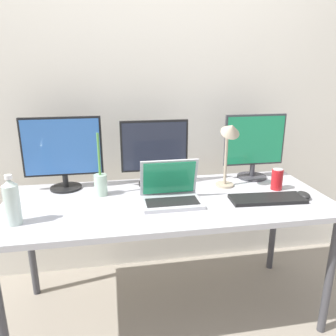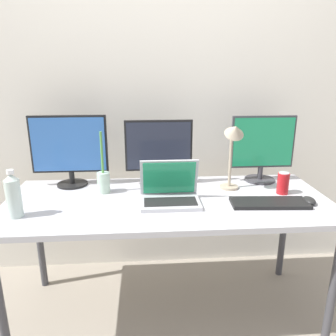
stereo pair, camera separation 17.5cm
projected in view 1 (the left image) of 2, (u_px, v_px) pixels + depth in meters
The scene contains 13 objects.
ground_plane at pixel (168, 310), 2.02m from camera, with size 16.00×16.00×0.00m, color gray.
wall_back at pixel (152, 89), 2.20m from camera, with size 7.00×0.08×2.60m, color silver.
work_desk at pixel (168, 209), 1.82m from camera, with size 1.78×0.75×0.74m.
monitor_left at pixel (63, 151), 1.90m from camera, with size 0.45×0.18×0.43m.
monitor_center at pixel (155, 152), 1.97m from camera, with size 0.41×0.20×0.40m.
monitor_right at pixel (254, 145), 2.10m from camera, with size 0.40×0.19×0.42m.
laptop_silver at pixel (171, 193), 1.75m from camera, with size 0.31×0.22×0.23m.
keyboard_main at pixel (267, 199), 1.78m from camera, with size 0.40×0.14×0.02m, color black.
mouse_by_keyboard at pixel (304, 195), 1.82m from camera, with size 0.06×0.10×0.03m, color black.
water_bottle at pixel (12, 202), 1.49m from camera, with size 0.07×0.07×0.24m.
soda_can_near_keyboard at pixel (277, 179), 1.94m from camera, with size 0.07×0.07×0.13m.
bamboo_vase at pixel (101, 183), 1.85m from camera, with size 0.07×0.07×0.36m.
desk_lamp at pixel (229, 142), 1.89m from camera, with size 0.11×0.18×0.42m.
Camera 1 is at (-0.30, -1.65, 1.43)m, focal length 35.00 mm.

